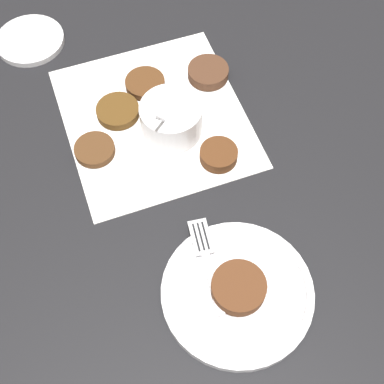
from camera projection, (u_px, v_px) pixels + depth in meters
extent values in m
plane|color=black|center=(151.00, 127.00, 0.93)|extent=(4.00, 4.00, 0.00)
cube|color=white|center=(155.00, 118.00, 0.94)|extent=(0.39, 0.37, 0.00)
cylinder|color=silver|center=(171.00, 119.00, 0.90)|extent=(0.11, 0.11, 0.06)
cylinder|color=#C65123|center=(171.00, 123.00, 0.91)|extent=(0.09, 0.09, 0.03)
cone|color=silver|center=(167.00, 88.00, 0.91)|extent=(0.02, 0.02, 0.02)
cylinder|color=silver|center=(163.00, 120.00, 0.86)|extent=(0.06, 0.04, 0.10)
cylinder|color=#4C2D16|center=(146.00, 83.00, 0.97)|extent=(0.07, 0.07, 0.01)
cylinder|color=#4E3314|center=(118.00, 111.00, 0.93)|extent=(0.08, 0.08, 0.01)
cylinder|color=#472B1C|center=(208.00, 72.00, 0.98)|extent=(0.07, 0.07, 0.02)
cylinder|color=#4D2B16|center=(219.00, 155.00, 0.89)|extent=(0.06, 0.06, 0.02)
cylinder|color=#4B2E19|center=(95.00, 150.00, 0.90)|extent=(0.07, 0.07, 0.01)
cylinder|color=silver|center=(237.00, 293.00, 0.77)|extent=(0.22, 0.22, 0.01)
torus|color=silver|center=(238.00, 291.00, 0.77)|extent=(0.21, 0.21, 0.01)
cylinder|color=#512D19|center=(239.00, 287.00, 0.75)|extent=(0.08, 0.08, 0.02)
cube|color=silver|center=(213.00, 284.00, 0.77)|extent=(0.10, 0.02, 0.00)
cube|color=silver|center=(201.00, 237.00, 0.80)|extent=(0.06, 0.03, 0.00)
cube|color=black|center=(206.00, 235.00, 0.80)|extent=(0.05, 0.01, 0.00)
cube|color=black|center=(201.00, 236.00, 0.80)|extent=(0.05, 0.01, 0.00)
cube|color=black|center=(196.00, 237.00, 0.80)|extent=(0.05, 0.01, 0.00)
cylinder|color=silver|center=(30.00, 40.00, 1.03)|extent=(0.13, 0.13, 0.01)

